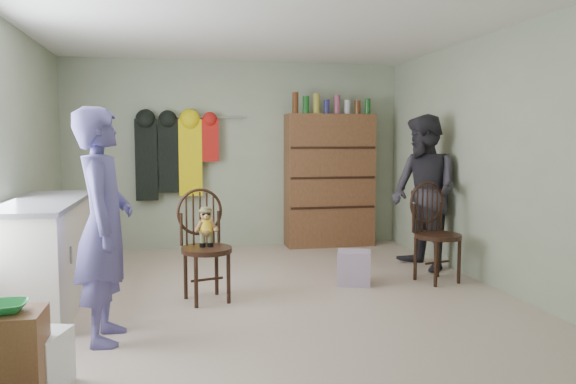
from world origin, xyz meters
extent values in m
plane|color=beige|center=(0.00, 0.00, 0.00)|extent=(5.00, 5.00, 0.00)
plane|color=#A4AF92|center=(0.00, 2.50, 1.25)|extent=(4.50, 0.00, 4.50)
plane|color=#A4AF92|center=(-2.25, 0.00, 1.25)|extent=(0.00, 5.00, 5.00)
plane|color=#A4AF92|center=(2.25, 0.00, 1.25)|extent=(0.00, 5.00, 5.00)
plane|color=white|center=(0.00, 0.00, 2.50)|extent=(5.00, 5.00, 0.00)
cube|color=silver|center=(-1.95, 0.00, 0.45)|extent=(0.60, 1.80, 0.90)
cube|color=slate|center=(-1.95, 0.00, 0.92)|extent=(0.64, 1.86, 0.04)
cylinder|color=#99999E|center=(-1.64, -0.45, 0.54)|extent=(0.02, 0.02, 0.14)
cylinder|color=#99999E|center=(-1.64, 0.45, 0.54)|extent=(0.02, 0.02, 0.14)
cube|color=brown|center=(-1.72, -1.92, 0.27)|extent=(0.37, 0.32, 0.53)
imported|color=green|center=(-1.72, -1.92, 0.56)|extent=(0.22, 0.22, 0.06)
cube|color=white|center=(-1.65, -1.72, 0.17)|extent=(0.44, 0.43, 0.34)
cylinder|color=black|center=(-0.55, -0.09, 0.47)|extent=(0.55, 0.55, 0.04)
cylinder|color=black|center=(-0.66, -0.28, 0.22)|extent=(0.04, 0.04, 0.45)
cylinder|color=black|center=(-0.37, -0.19, 0.22)|extent=(0.04, 0.04, 0.45)
cylinder|color=black|center=(-0.74, 0.02, 0.22)|extent=(0.04, 0.04, 0.45)
cylinder|color=black|center=(-0.45, 0.10, 0.22)|extent=(0.04, 0.04, 0.45)
torus|color=black|center=(-0.60, 0.08, 0.79)|extent=(0.43, 0.15, 0.44)
cylinder|color=black|center=(-0.77, 0.02, 0.64)|extent=(0.03, 0.03, 0.30)
cylinder|color=black|center=(-0.43, 0.12, 0.64)|extent=(0.03, 0.03, 0.30)
cylinder|color=yellow|center=(-0.55, -0.07, 0.68)|extent=(0.11, 0.11, 0.11)
cylinder|color=#475128|center=(-0.55, -0.07, 0.58)|extent=(0.07, 0.07, 0.17)
sphere|color=#9E7042|center=(-0.55, -0.07, 0.79)|extent=(0.10, 0.10, 0.10)
cylinder|color=#475128|center=(-0.55, -0.07, 0.83)|extent=(0.09, 0.09, 0.03)
cube|color=black|center=(-0.55, -0.12, 0.79)|extent=(0.07, 0.01, 0.02)
cylinder|color=black|center=(1.80, 0.15, 0.48)|extent=(0.55, 0.55, 0.05)
cylinder|color=black|center=(1.69, -0.04, 0.23)|extent=(0.04, 0.04, 0.45)
cylinder|color=black|center=(1.98, 0.04, 0.23)|extent=(0.04, 0.04, 0.45)
cylinder|color=black|center=(1.61, 0.26, 0.23)|extent=(0.04, 0.04, 0.45)
cylinder|color=black|center=(1.90, 0.34, 0.23)|extent=(0.04, 0.04, 0.45)
torus|color=black|center=(1.75, 0.32, 0.80)|extent=(0.43, 0.14, 0.44)
cylinder|color=black|center=(1.58, 0.27, 0.65)|extent=(0.03, 0.03, 0.30)
cylinder|color=black|center=(1.93, 0.36, 0.65)|extent=(0.03, 0.03, 0.30)
cube|color=pink|center=(0.93, 0.21, 0.17)|extent=(0.39, 0.35, 0.34)
imported|color=#514A88|center=(-1.32, -0.94, 0.84)|extent=(0.42, 0.63, 1.69)
imported|color=#2D2B33|center=(1.91, 0.72, 0.87)|extent=(0.80, 0.95, 1.74)
cube|color=brown|center=(1.25, 2.30, 0.90)|extent=(1.20, 0.38, 1.80)
cube|color=black|center=(1.25, 2.11, 0.55)|extent=(1.16, 0.02, 0.03)
cube|color=black|center=(1.25, 2.11, 0.95)|extent=(1.16, 0.02, 0.03)
cube|color=black|center=(1.25, 2.11, 1.35)|extent=(1.16, 0.02, 0.03)
cylinder|color=#592D14|center=(0.75, 2.20, 1.94)|extent=(0.08, 0.08, 0.28)
cylinder|color=#19591E|center=(0.89, 2.20, 1.91)|extent=(0.09, 0.09, 0.23)
cylinder|color=#A59933|center=(1.04, 2.20, 1.93)|extent=(0.09, 0.09, 0.26)
cylinder|color=navy|center=(1.18, 2.20, 1.89)|extent=(0.07, 0.07, 0.19)
cylinder|color=#8C3F59|center=(1.32, 2.20, 1.93)|extent=(0.08, 0.08, 0.25)
cylinder|color=#B2B2B7|center=(1.46, 2.20, 1.89)|extent=(0.08, 0.08, 0.18)
cylinder|color=#592D14|center=(1.61, 2.20, 1.89)|extent=(0.08, 0.08, 0.18)
cylinder|color=#19591E|center=(1.75, 2.20, 1.90)|extent=(0.08, 0.08, 0.21)
cylinder|color=#99999E|center=(-0.40, 2.44, 1.75)|extent=(1.00, 0.02, 0.02)
cube|color=black|center=(-1.18, 2.38, 1.19)|extent=(0.28, 0.10, 1.05)
cube|color=black|center=(-0.90, 2.38, 1.25)|extent=(0.26, 0.10, 0.95)
cube|color=yellow|center=(-0.62, 2.38, 1.22)|extent=(0.30, 0.10, 1.00)
cube|color=red|center=(-0.36, 2.38, 1.44)|extent=(0.22, 0.10, 0.55)
camera|label=1|loc=(-0.81, -5.09, 1.45)|focal=35.00mm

